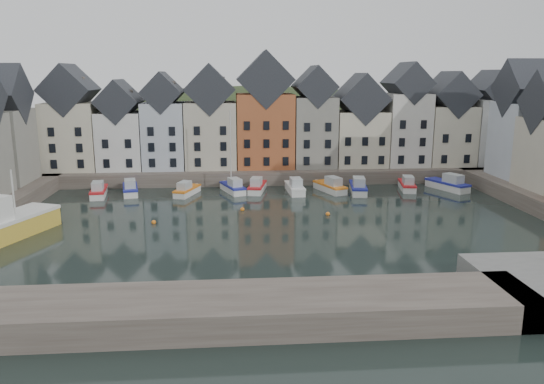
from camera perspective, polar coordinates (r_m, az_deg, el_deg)
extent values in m
plane|color=black|center=(57.30, 1.00, -3.94)|extent=(260.00, 260.00, 0.00)
cube|color=#4D433B|center=(86.20, -0.92, 2.38)|extent=(90.00, 16.00, 2.00)
cube|color=#4D433B|center=(36.38, -11.74, -12.59)|extent=(50.00, 6.00, 2.00)
ellipsoid|color=#29361B|center=(115.99, -1.71, -4.60)|extent=(153.60, 70.40, 64.00)
sphere|color=black|center=(106.21, -9.27, 8.34)|extent=(5.77, 5.77, 5.77)
sphere|color=black|center=(119.58, 10.21, 8.49)|extent=(5.27, 5.27, 5.27)
sphere|color=black|center=(115.34, 14.41, 8.03)|extent=(5.07, 5.07, 5.07)
sphere|color=black|center=(111.92, 5.62, 8.20)|extent=(5.01, 5.01, 5.01)
sphere|color=black|center=(116.27, -20.83, 7.00)|extent=(3.94, 3.94, 3.94)
sphere|color=black|center=(120.03, 11.89, 8.40)|extent=(5.21, 5.21, 5.21)
sphere|color=black|center=(113.82, -0.85, 8.59)|extent=(5.45, 5.45, 5.45)
sphere|color=black|center=(112.02, 18.28, 7.32)|extent=(4.49, 4.49, 4.49)
cube|color=beige|center=(86.52, -20.60, 5.66)|extent=(7.67, 8.00, 10.07)
cube|color=#202329|center=(86.05, -20.96, 10.24)|extent=(7.67, 8.16, 7.67)
cube|color=silver|center=(84.89, -15.83, 5.37)|extent=(6.56, 8.00, 8.61)
cube|color=#202329|center=(84.40, -16.07, 9.36)|extent=(6.56, 8.16, 6.56)
cube|color=#B1BAC5|center=(83.78, -11.45, 5.99)|extent=(6.20, 8.00, 10.02)
cube|color=#202329|center=(83.31, -11.65, 10.46)|extent=(6.20, 8.16, 6.20)
cube|color=#BBB39E|center=(83.23, -6.57, 6.13)|extent=(7.70, 8.00, 10.08)
cube|color=#202329|center=(82.74, -6.69, 10.92)|extent=(7.70, 8.16, 7.70)
cube|color=#A85630|center=(83.29, -0.80, 6.64)|extent=(8.69, 8.00, 11.28)
cube|color=#202329|center=(82.84, -0.81, 12.00)|extent=(8.69, 8.16, 8.69)
cube|color=gray|center=(84.17, 4.48, 6.49)|extent=(6.43, 8.00, 10.78)
cube|color=#202329|center=(83.72, 4.56, 11.25)|extent=(6.43, 8.16, 6.43)
cube|color=beige|center=(85.74, 9.32, 5.73)|extent=(7.88, 8.00, 8.56)
cube|color=#202329|center=(85.23, 9.47, 9.89)|extent=(7.88, 8.16, 7.88)
cube|color=silver|center=(87.63, 14.05, 6.56)|extent=(6.50, 8.00, 11.27)
cube|color=#202329|center=(87.21, 14.30, 11.29)|extent=(6.50, 8.16, 6.50)
cube|color=beige|center=(90.20, 18.26, 5.84)|extent=(7.23, 8.00, 9.32)
cube|color=#202329|center=(89.74, 18.55, 9.93)|extent=(7.23, 8.16, 7.23)
cube|color=silver|center=(93.01, 22.20, 6.04)|extent=(6.18, 8.00, 10.32)
cube|color=#202329|center=(92.59, 22.55, 10.15)|extent=(6.18, 8.16, 6.18)
cube|color=#B1BAC5|center=(82.61, 25.63, 5.04)|extent=(7.47, 8.00, 10.38)
cube|color=#202329|center=(82.12, 26.11, 9.99)|extent=(7.62, 8.00, 8.00)
sphere|color=orange|center=(64.73, -3.21, -1.87)|extent=(0.50, 0.50, 0.50)
sphere|color=orange|center=(62.85, 6.02, -2.37)|extent=(0.50, 0.50, 0.50)
sphere|color=orange|center=(60.51, -12.61, -3.20)|extent=(0.50, 0.50, 0.50)
cube|color=silver|center=(75.97, -18.11, -0.15)|extent=(2.59, 6.22, 1.11)
cube|color=red|center=(75.84, -18.14, 0.29)|extent=(2.70, 6.36, 0.25)
cube|color=#A8AEB0|center=(74.84, -18.24, 0.60)|extent=(1.71, 2.58, 1.21)
cube|color=silver|center=(76.13, -14.99, 0.08)|extent=(3.01, 6.39, 1.13)
cube|color=navy|center=(76.00, -15.02, 0.53)|extent=(3.14, 6.53, 0.26)
cube|color=#A8AEB0|center=(74.98, -15.03, 0.85)|extent=(1.89, 2.69, 1.23)
cube|color=silver|center=(73.88, -9.11, -0.05)|extent=(3.48, 5.87, 1.03)
cube|color=orange|center=(73.76, -9.12, 0.38)|extent=(3.61, 6.01, 0.23)
cube|color=#A8AEB0|center=(72.89, -9.41, 0.68)|extent=(1.99, 2.56, 1.13)
cube|color=silver|center=(74.79, -4.25, 0.25)|extent=(3.69, 6.26, 1.10)
cube|color=navy|center=(74.66, -4.25, 0.70)|extent=(3.82, 6.40, 0.25)
cube|color=#A8AEB0|center=(73.71, -4.02, 1.03)|extent=(2.12, 2.73, 1.20)
cylinder|color=silver|center=(74.35, -4.47, 4.60)|extent=(0.14, 0.14, 11.00)
cube|color=silver|center=(75.06, -1.59, 0.33)|extent=(2.97, 6.26, 1.10)
cube|color=red|center=(74.94, -1.60, 0.78)|extent=(3.10, 6.40, 0.25)
cube|color=#A8AEB0|center=(73.94, -1.70, 1.09)|extent=(1.86, 2.64, 1.20)
cube|color=silver|center=(74.40, 2.46, 0.22)|extent=(2.20, 6.37, 1.15)
cube|color=silver|center=(74.27, 2.47, 0.70)|extent=(2.31, 6.50, 0.26)
cube|color=#A8AEB0|center=(73.23, 2.60, 1.03)|extent=(1.59, 2.58, 1.26)
cube|color=silver|center=(75.40, 6.23, 0.33)|extent=(3.94, 6.61, 1.16)
cube|color=orange|center=(75.27, 6.24, 0.80)|extent=(4.08, 6.77, 0.26)
cube|color=#A8AEB0|center=(74.34, 6.63, 1.14)|extent=(2.25, 2.89, 1.27)
cube|color=silver|center=(75.28, 9.23, 0.23)|extent=(2.99, 6.83, 1.21)
cube|color=navy|center=(75.14, 9.25, 0.72)|extent=(3.11, 6.98, 0.28)
cube|color=#A8AEB0|center=(74.04, 9.33, 1.06)|extent=(1.93, 2.85, 1.32)
cube|color=silver|center=(78.70, 14.30, 0.51)|extent=(2.84, 6.18, 1.09)
cube|color=red|center=(78.58, 14.32, 0.94)|extent=(2.96, 6.32, 0.25)
cube|color=#A8AEB0|center=(77.60, 14.44, 1.23)|extent=(1.80, 2.60, 1.19)
cube|color=silver|center=(80.27, 18.32, 0.53)|extent=(4.57, 7.06, 1.25)
cube|color=navy|center=(80.13, 18.35, 1.00)|extent=(4.73, 7.23, 0.28)
cube|color=#A8AEB0|center=(79.32, 18.91, 1.35)|extent=(2.54, 3.13, 1.36)
cube|color=gold|center=(59.48, -27.22, -3.95)|extent=(8.40, 14.03, 2.27)
cylinder|color=silver|center=(60.20, -26.09, 0.03)|extent=(0.18, 0.18, 4.55)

